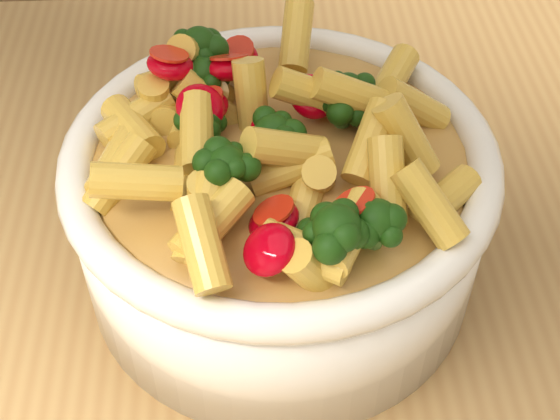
{
  "coord_description": "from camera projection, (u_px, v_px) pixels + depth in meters",
  "views": [
    {
      "loc": [
        -0.04,
        -0.28,
        1.3
      ],
      "look_at": [
        -0.02,
        0.06,
        0.95
      ],
      "focal_mm": 50.0,
      "sensor_mm": 36.0,
      "label": 1
    }
  ],
  "objects": [
    {
      "name": "serving_bowl",
      "position": [
        280.0,
        208.0,
        0.48
      ],
      "size": [
        0.26,
        0.26,
        0.11
      ],
      "color": "white",
      "rests_on": "table"
    },
    {
      "name": "table",
      "position": [
        313.0,
        416.0,
        0.56
      ],
      "size": [
        1.2,
        0.8,
        0.9
      ],
      "color": "#A67D47",
      "rests_on": "ground"
    },
    {
      "name": "pasta_salad",
      "position": [
        280.0,
        123.0,
        0.43
      ],
      "size": [
        0.2,
        0.2,
        0.05
      ],
      "color": "#FFD550",
      "rests_on": "serving_bowl"
    }
  ]
}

